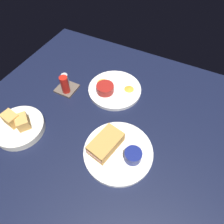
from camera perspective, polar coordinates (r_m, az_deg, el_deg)
ground_plane at (r=81.38cm, az=-4.39°, el=-4.43°), size 110.00×110.00×3.00cm
plate_sandwich_main at (r=73.18cm, az=1.83°, el=-11.55°), size 25.52×25.52×1.60cm
sandwich_half_near at (r=71.09cm, az=-1.83°, el=-9.19°), size 14.40×10.08×4.80cm
ramekin_dark_sauce at (r=69.61cm, az=6.16°, el=-12.52°), size 6.18×6.18×4.10cm
spoon_by_dark_ramekin at (r=71.98cm, az=2.23°, el=-11.43°), size 2.27×9.88×0.80cm
plate_chips_companion at (r=91.40cm, az=0.80°, el=6.63°), size 24.46×24.46×1.60cm
ramekin_light_gravy at (r=88.19cm, az=-2.04°, el=6.95°), size 7.95×7.95×3.51cm
spoon_by_gravy_ramekin at (r=88.23cm, az=-1.65°, el=5.55°), size 9.73×4.95×0.80cm
plantain_chip_scatter at (r=91.18cm, az=-0.54°, el=7.48°), size 12.74×19.06×0.60cm
bread_basket_rear at (r=85.35cm, az=-25.59°, el=-3.75°), size 19.61×19.61×8.00cm
condiment_caddy at (r=92.29cm, az=-13.43°, el=7.75°), size 9.00×9.00×9.50cm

